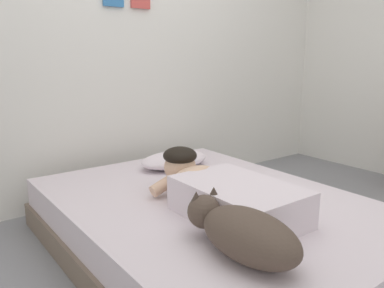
# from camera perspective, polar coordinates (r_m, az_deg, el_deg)

# --- Properties ---
(ground_plane) EXTENTS (12.70, 12.70, 0.00)m
(ground_plane) POSITION_cam_1_polar(r_m,az_deg,el_deg) (2.27, 9.83, -16.82)
(ground_plane) COLOR gray
(back_wall) EXTENTS (4.35, 0.12, 2.50)m
(back_wall) POSITION_cam_1_polar(r_m,az_deg,el_deg) (3.19, -9.89, 15.06)
(back_wall) COLOR silver
(back_wall) RESTS_ON ground
(bed) EXTENTS (1.52, 2.08, 0.32)m
(bed) POSITION_cam_1_polar(r_m,az_deg,el_deg) (2.29, 2.73, -11.92)
(bed) COLOR #726051
(bed) RESTS_ON ground
(pillow) EXTENTS (0.52, 0.32, 0.11)m
(pillow) POSITION_cam_1_polar(r_m,az_deg,el_deg) (2.83, -2.59, -2.30)
(pillow) COLOR silver
(pillow) RESTS_ON bed
(person_lying) EXTENTS (0.43, 0.92, 0.27)m
(person_lying) POSITION_cam_1_polar(r_m,az_deg,el_deg) (2.05, 4.11, -6.81)
(person_lying) COLOR silver
(person_lying) RESTS_ON bed
(dog) EXTENTS (0.26, 0.57, 0.21)m
(dog) POSITION_cam_1_polar(r_m,az_deg,el_deg) (1.61, 7.49, -12.69)
(dog) COLOR #4C3D33
(dog) RESTS_ON bed
(coffee_cup) EXTENTS (0.12, 0.09, 0.07)m
(coffee_cup) POSITION_cam_1_polar(r_m,az_deg,el_deg) (2.57, 1.03, -4.25)
(coffee_cup) COLOR teal
(coffee_cup) RESTS_ON bed
(cell_phone) EXTENTS (0.07, 0.14, 0.01)m
(cell_phone) POSITION_cam_1_polar(r_m,az_deg,el_deg) (2.50, 4.97, -5.63)
(cell_phone) COLOR black
(cell_phone) RESTS_ON bed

